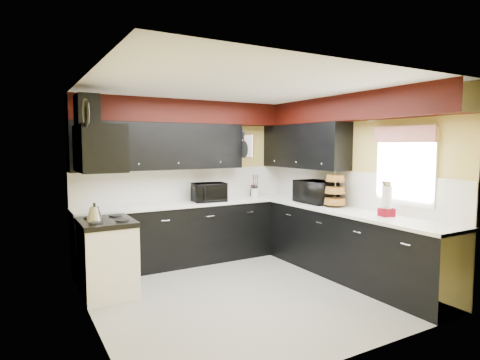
# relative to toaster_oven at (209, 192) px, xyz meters

# --- Properties ---
(ground) EXTENTS (3.60, 3.60, 0.00)m
(ground) POSITION_rel_toaster_oven_xyz_m (-0.20, -1.43, -1.08)
(ground) COLOR gray
(ground) RESTS_ON ground
(wall_back) EXTENTS (3.60, 0.06, 2.50)m
(wall_back) POSITION_rel_toaster_oven_xyz_m (-0.20, 0.37, 0.17)
(wall_back) COLOR #E0C666
(wall_back) RESTS_ON ground
(wall_right) EXTENTS (0.06, 3.60, 2.50)m
(wall_right) POSITION_rel_toaster_oven_xyz_m (1.60, -1.43, 0.17)
(wall_right) COLOR #E0C666
(wall_right) RESTS_ON ground
(wall_left) EXTENTS (0.06, 3.60, 2.50)m
(wall_left) POSITION_rel_toaster_oven_xyz_m (-2.00, -1.43, 0.17)
(wall_left) COLOR #E0C666
(wall_left) RESTS_ON ground
(ceiling) EXTENTS (3.60, 3.60, 0.06)m
(ceiling) POSITION_rel_toaster_oven_xyz_m (-0.20, -1.43, 1.42)
(ceiling) COLOR white
(ceiling) RESTS_ON wall_back
(cab_back) EXTENTS (3.60, 0.60, 0.90)m
(cab_back) POSITION_rel_toaster_oven_xyz_m (-0.20, 0.07, -0.63)
(cab_back) COLOR black
(cab_back) RESTS_ON ground
(cab_right) EXTENTS (0.60, 3.00, 0.90)m
(cab_right) POSITION_rel_toaster_oven_xyz_m (1.30, -1.73, -0.63)
(cab_right) COLOR black
(cab_right) RESTS_ON ground
(counter_back) EXTENTS (3.62, 0.64, 0.04)m
(counter_back) POSITION_rel_toaster_oven_xyz_m (-0.20, 0.07, -0.16)
(counter_back) COLOR white
(counter_back) RESTS_ON cab_back
(counter_right) EXTENTS (0.64, 3.02, 0.04)m
(counter_right) POSITION_rel_toaster_oven_xyz_m (1.30, -1.73, -0.16)
(counter_right) COLOR white
(counter_right) RESTS_ON cab_right
(splash_back) EXTENTS (3.60, 0.02, 0.50)m
(splash_back) POSITION_rel_toaster_oven_xyz_m (-0.20, 0.36, 0.11)
(splash_back) COLOR white
(splash_back) RESTS_ON counter_back
(splash_right) EXTENTS (0.02, 3.60, 0.50)m
(splash_right) POSITION_rel_toaster_oven_xyz_m (1.59, -1.43, 0.11)
(splash_right) COLOR white
(splash_right) RESTS_ON counter_right
(upper_back) EXTENTS (2.60, 0.35, 0.70)m
(upper_back) POSITION_rel_toaster_oven_xyz_m (-0.70, 0.19, 0.72)
(upper_back) COLOR black
(upper_back) RESTS_ON wall_back
(upper_right) EXTENTS (0.35, 1.80, 0.70)m
(upper_right) POSITION_rel_toaster_oven_xyz_m (1.42, -0.53, 0.72)
(upper_right) COLOR black
(upper_right) RESTS_ON wall_right
(soffit_back) EXTENTS (3.60, 0.36, 0.35)m
(soffit_back) POSITION_rel_toaster_oven_xyz_m (-0.20, 0.19, 1.24)
(soffit_back) COLOR black
(soffit_back) RESTS_ON wall_back
(soffit_right) EXTENTS (0.36, 3.24, 0.35)m
(soffit_right) POSITION_rel_toaster_oven_xyz_m (1.42, -1.61, 1.24)
(soffit_right) COLOR black
(soffit_right) RESTS_ON wall_right
(stove) EXTENTS (0.60, 0.75, 0.86)m
(stove) POSITION_rel_toaster_oven_xyz_m (-1.70, -0.68, -0.65)
(stove) COLOR white
(stove) RESTS_ON ground
(cooktop) EXTENTS (0.62, 0.77, 0.06)m
(cooktop) POSITION_rel_toaster_oven_xyz_m (-1.70, -0.68, -0.19)
(cooktop) COLOR black
(cooktop) RESTS_ON stove
(hood) EXTENTS (0.50, 0.78, 0.55)m
(hood) POSITION_rel_toaster_oven_xyz_m (-1.75, -0.68, 0.70)
(hood) COLOR black
(hood) RESTS_ON wall_left
(hood_duct) EXTENTS (0.24, 0.40, 0.40)m
(hood_duct) POSITION_rel_toaster_oven_xyz_m (-1.88, -0.68, 1.12)
(hood_duct) COLOR black
(hood_duct) RESTS_ON wall_left
(window) EXTENTS (0.03, 0.86, 0.96)m
(window) POSITION_rel_toaster_oven_xyz_m (1.58, -2.33, 0.47)
(window) COLOR white
(window) RESTS_ON wall_right
(valance) EXTENTS (0.04, 0.88, 0.20)m
(valance) POSITION_rel_toaster_oven_xyz_m (1.53, -2.33, 0.87)
(valance) COLOR red
(valance) RESTS_ON wall_right
(pan_top) EXTENTS (0.03, 0.22, 0.40)m
(pan_top) POSITION_rel_toaster_oven_xyz_m (0.62, 0.12, 0.92)
(pan_top) COLOR black
(pan_top) RESTS_ON upper_back
(pan_mid) EXTENTS (0.03, 0.28, 0.46)m
(pan_mid) POSITION_rel_toaster_oven_xyz_m (0.62, -0.01, 0.67)
(pan_mid) COLOR black
(pan_mid) RESTS_ON upper_back
(pan_low) EXTENTS (0.03, 0.24, 0.42)m
(pan_low) POSITION_rel_toaster_oven_xyz_m (0.62, 0.25, 0.64)
(pan_low) COLOR black
(pan_low) RESTS_ON upper_back
(cut_board) EXTENTS (0.03, 0.26, 0.35)m
(cut_board) POSITION_rel_toaster_oven_xyz_m (0.63, -0.13, 0.72)
(cut_board) COLOR white
(cut_board) RESTS_ON upper_back
(baskets) EXTENTS (0.27, 0.27, 0.50)m
(baskets) POSITION_rel_toaster_oven_xyz_m (1.32, -1.38, 0.10)
(baskets) COLOR brown
(baskets) RESTS_ON upper_right
(clock) EXTENTS (0.03, 0.30, 0.30)m
(clock) POSITION_rel_toaster_oven_xyz_m (-1.97, -1.18, 1.07)
(clock) COLOR black
(clock) RESTS_ON wall_left
(deco_plate) EXTENTS (0.03, 0.24, 0.24)m
(deco_plate) POSITION_rel_toaster_oven_xyz_m (1.57, -1.78, 1.17)
(deco_plate) COLOR white
(deco_plate) RESTS_ON wall_right
(toaster_oven) EXTENTS (0.54, 0.47, 0.29)m
(toaster_oven) POSITION_rel_toaster_oven_xyz_m (0.00, 0.00, 0.00)
(toaster_oven) COLOR black
(toaster_oven) RESTS_ON counter_back
(microwave) EXTENTS (0.42, 0.62, 0.34)m
(microwave) POSITION_rel_toaster_oven_xyz_m (1.33, -0.95, 0.03)
(microwave) COLOR black
(microwave) RESTS_ON counter_right
(utensil_crock) EXTENTS (0.15, 0.15, 0.15)m
(utensil_crock) POSITION_rel_toaster_oven_xyz_m (0.90, 0.09, -0.07)
(utensil_crock) COLOR silver
(utensil_crock) RESTS_ON counter_back
(knife_block) EXTENTS (0.11, 0.14, 0.19)m
(knife_block) POSITION_rel_toaster_oven_xyz_m (0.90, 0.13, -0.05)
(knife_block) COLOR black
(knife_block) RESTS_ON counter_back
(kettle) EXTENTS (0.24, 0.24, 0.17)m
(kettle) POSITION_rel_toaster_oven_xyz_m (-1.83, -0.66, -0.08)
(kettle) COLOR #A7A7AB
(kettle) RESTS_ON cooktop
(dispenser_a) EXTENTS (0.18, 0.18, 0.42)m
(dispenser_a) POSITION_rel_toaster_oven_xyz_m (1.35, -2.27, 0.06)
(dispenser_a) COLOR #5C0505
(dispenser_a) RESTS_ON counter_right
(dispenser_b) EXTENTS (0.18, 0.18, 0.38)m
(dispenser_b) POSITION_rel_toaster_oven_xyz_m (1.35, -2.28, 0.04)
(dispenser_b) COLOR maroon
(dispenser_b) RESTS_ON counter_right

